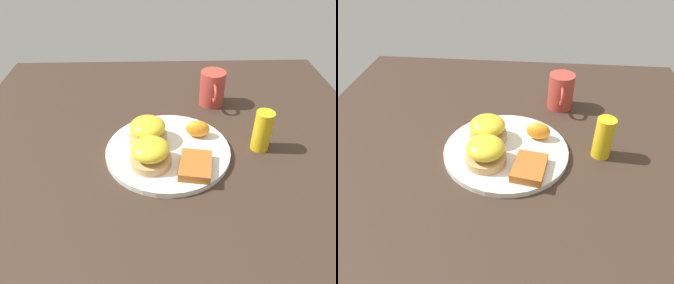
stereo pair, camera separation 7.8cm
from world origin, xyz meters
The scene contains 9 objects.
ground_plane centered at (0.00, 0.00, 0.00)m, with size 1.10×1.10×0.00m, color #38281E.
plate centered at (0.00, 0.00, 0.01)m, with size 0.30×0.30×0.01m, color silver.
sandwich_benedict_left centered at (-0.03, -0.05, 0.04)m, with size 0.10×0.10×0.06m.
sandwich_benedict_right centered at (0.05, -0.04, 0.04)m, with size 0.10×0.10×0.06m.
hashbrown_patty centered at (0.08, 0.06, 0.02)m, with size 0.09×0.07×0.02m, color #AA5D23.
orange_wedge centered at (-0.05, 0.08, 0.04)m, with size 0.06×0.04×0.04m, color orange.
fork centered at (0.04, 0.00, 0.02)m, with size 0.14×0.16×0.00m.
cup centered at (-0.23, 0.14, 0.05)m, with size 0.11×0.07×0.10m.
condiment_bottle centered at (-0.01, 0.23, 0.05)m, with size 0.04×0.04×0.10m, color gold.
Camera 1 is at (0.62, -0.02, 0.51)m, focal length 35.00 mm.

